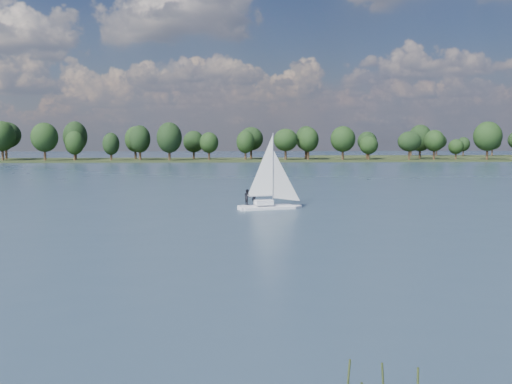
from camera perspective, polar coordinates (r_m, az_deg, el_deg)
ground at (r=122.89m, az=-5.55°, el=1.43°), size 700.00×700.00×0.00m
far_shore at (r=234.74m, az=-4.63°, el=3.14°), size 660.00×40.00×1.50m
sailboat at (r=64.85m, az=1.10°, el=0.50°), size 7.17×3.67×9.10m
treeline at (r=230.68m, az=-6.13°, el=5.14°), size 562.80×74.50×18.84m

